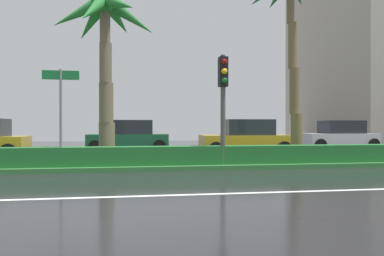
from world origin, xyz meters
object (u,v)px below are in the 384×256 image
Objects in this scene: car_in_traffic_third at (246,138)px; palm_tree_centre_left at (105,30)px; traffic_signal_median_right at (223,89)px; car_in_traffic_fourth at (340,136)px; car_in_traffic_second at (129,137)px; street_name_sign at (61,104)px.

palm_tree_centre_left is at bearing 34.88° from car_in_traffic_third.
car_in_traffic_third is (2.59, 5.91, -1.78)m from traffic_signal_median_right.
palm_tree_centre_left is 15.62m from car_in_traffic_fourth.
palm_tree_centre_left is 1.70× the size of traffic_signal_median_right.
car_in_traffic_fourth is (9.31, 8.91, -1.78)m from traffic_signal_median_right.
car_in_traffic_fourth is (12.40, -0.02, 0.00)m from car_in_traffic_second.
car_in_traffic_fourth is (6.73, 3.00, 0.00)m from car_in_traffic_third.
palm_tree_centre_left reaches higher than car_in_traffic_fourth.
car_in_traffic_second is (1.99, 8.80, -1.25)m from street_name_sign.
car_in_traffic_third is (7.67, 5.78, -1.25)m from street_name_sign.
traffic_signal_median_right reaches higher than car_in_traffic_fourth.
street_name_sign reaches higher than car_in_traffic_fourth.
car_in_traffic_second and car_in_traffic_fourth have the same top height.
street_name_sign is 0.70× the size of car_in_traffic_third.
traffic_signal_median_right is at bearing 43.73° from car_in_traffic_fourth.
car_in_traffic_fourth is (14.39, 8.79, -1.25)m from street_name_sign.
traffic_signal_median_right is 5.11m from street_name_sign.
car_in_traffic_second is at bearing 77.26° from street_name_sign.
palm_tree_centre_left is 4.61m from traffic_signal_median_right.
palm_tree_centre_left reaches higher than car_in_traffic_third.
traffic_signal_median_right reaches higher than car_in_traffic_second.
traffic_signal_median_right is at bearing 66.35° from car_in_traffic_third.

